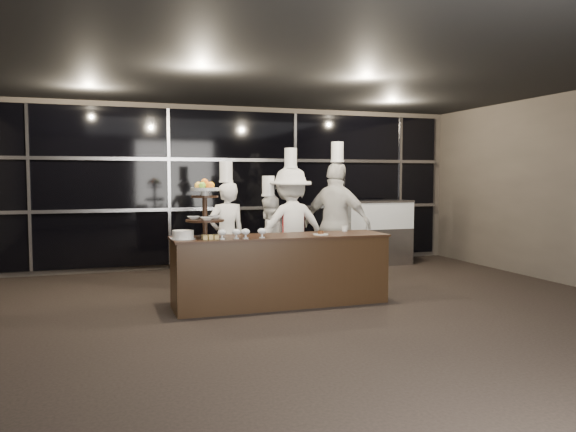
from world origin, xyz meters
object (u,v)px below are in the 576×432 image
object	(u,v)px
display_case	(376,229)
chef_a	(226,234)
buffet_counter	(281,270)
layer_cake	(183,235)
chef_b	(268,240)
chef_c	(291,227)
display_stand	(205,205)
chef_d	(337,223)

from	to	relation	value
display_case	chef_a	size ratio (longest dim) A/B	0.70
buffet_counter	layer_cake	world-z (taller)	layer_cake
display_case	chef_b	world-z (taller)	chef_b
buffet_counter	display_case	distance (m)	3.85
chef_c	chef_b	bearing A→B (deg)	164.90
display_stand	layer_cake	distance (m)	0.46
buffet_counter	chef_d	bearing A→B (deg)	37.59
chef_a	layer_cake	bearing A→B (deg)	-124.36
layer_cake	chef_c	world-z (taller)	chef_c
chef_c	chef_d	xyz separation A→B (m)	(0.67, -0.22, 0.05)
layer_cake	display_case	size ratio (longest dim) A/B	0.23
chef_a	chef_c	xyz separation A→B (m)	(1.01, 0.02, 0.08)
display_stand	chef_d	xyz separation A→B (m)	(2.21, 0.93, -0.37)
chef_a	chef_c	world-z (taller)	chef_c
chef_a	display_stand	bearing A→B (deg)	-114.86
chef_c	chef_d	bearing A→B (deg)	-18.12
buffet_counter	chef_b	world-z (taller)	chef_b
chef_c	display_stand	bearing A→B (deg)	-143.11
chef_c	buffet_counter	bearing A→B (deg)	-114.80
buffet_counter	chef_b	distance (m)	1.28
buffet_counter	display_case	bearing A→B (deg)	43.64
display_case	chef_c	xyz separation A→B (m)	(-2.25, -1.51, 0.23)
display_stand	layer_cake	size ratio (longest dim) A/B	2.48
chef_d	chef_a	bearing A→B (deg)	173.30
chef_b	chef_d	bearing A→B (deg)	-17.14
display_case	buffet_counter	bearing A→B (deg)	-136.36
chef_a	chef_d	size ratio (longest dim) A/B	0.86
display_stand	display_case	distance (m)	4.67
buffet_counter	chef_a	world-z (taller)	chef_a
chef_b	chef_c	xyz separation A→B (m)	(0.33, -0.09, 0.20)
buffet_counter	display_case	size ratio (longest dim) A/B	2.13
display_case	chef_d	distance (m)	2.36
buffet_counter	chef_c	size ratio (longest dim) A/B	1.34
display_stand	chef_b	size ratio (longest dim) A/B	0.44
layer_cake	chef_a	distance (m)	1.43
display_stand	chef_b	bearing A→B (deg)	45.90
chef_b	chef_d	xyz separation A→B (m)	(1.01, -0.31, 0.25)
chef_d	layer_cake	bearing A→B (deg)	-158.53
layer_cake	chef_a	world-z (taller)	chef_a
buffet_counter	chef_d	world-z (taller)	chef_d
buffet_counter	display_stand	size ratio (longest dim) A/B	3.81
layer_cake	chef_b	bearing A→B (deg)	40.99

